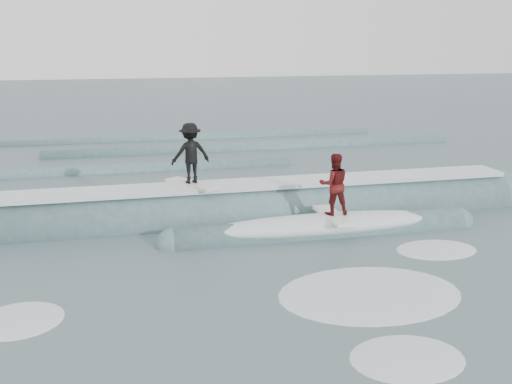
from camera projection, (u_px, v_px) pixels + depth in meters
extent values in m
plane|color=#3B4E57|center=(309.00, 297.00, 12.93)|extent=(160.00, 160.00, 0.00)
cylinder|color=#3D6366|center=(249.00, 217.00, 18.82)|extent=(18.26, 2.06, 2.06)
sphere|color=#3D6366|center=(493.00, 200.00, 20.83)|extent=(2.06, 2.06, 2.06)
cylinder|color=#3D6366|center=(323.00, 234.00, 17.15)|extent=(9.00, 1.01, 1.01)
sphere|color=#3D6366|center=(173.00, 246.00, 16.16)|extent=(1.01, 1.01, 1.01)
sphere|color=#3D6366|center=(457.00, 223.00, 18.14)|extent=(1.01, 1.01, 1.01)
cube|color=white|center=(249.00, 184.00, 18.54)|extent=(18.00, 1.30, 0.14)
ellipsoid|color=white|center=(324.00, 224.00, 17.07)|extent=(7.60, 1.30, 0.60)
cube|color=silver|center=(191.00, 184.00, 18.10)|extent=(1.58, 1.97, 0.10)
imported|color=black|center=(190.00, 153.00, 17.84)|extent=(1.34, 0.93, 1.90)
cube|color=white|center=(333.00, 215.00, 17.07)|extent=(0.64, 2.02, 0.10)
imported|color=#4D0E0E|center=(334.00, 184.00, 16.82)|extent=(0.96, 0.79, 1.84)
ellipsoid|color=white|center=(369.00, 293.00, 13.09)|extent=(4.45, 3.04, 0.10)
ellipsoid|color=white|center=(407.00, 358.00, 10.42)|extent=(1.97, 1.35, 0.10)
ellipsoid|color=white|center=(436.00, 250.00, 15.84)|extent=(2.15, 1.47, 0.10)
ellipsoid|color=white|center=(18.00, 320.00, 11.84)|extent=(2.21, 1.51, 0.10)
cylinder|color=#3D6366|center=(44.00, 176.00, 24.49)|extent=(22.00, 0.70, 0.70)
cylinder|color=#3D6366|center=(257.00, 149.00, 30.54)|extent=(22.00, 0.80, 0.80)
cylinder|color=#3D6366|center=(193.00, 139.00, 33.65)|extent=(22.00, 0.60, 0.60)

